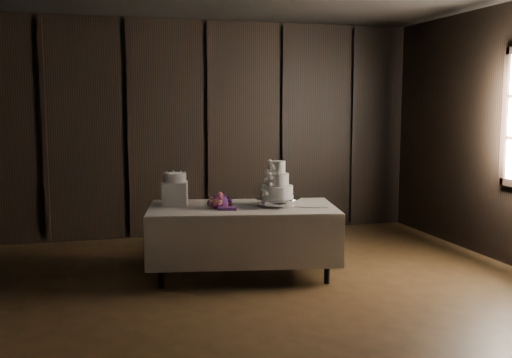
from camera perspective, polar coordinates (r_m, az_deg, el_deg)
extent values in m
cube|color=black|center=(5.41, 2.90, -13.05)|extent=(6.04, 7.04, 0.04)
cube|color=black|center=(8.50, -4.51, 4.79)|extent=(6.04, 0.04, 3.04)
cube|color=beige|center=(6.41, -1.29, -2.66)|extent=(2.14, 1.38, 0.01)
cube|color=white|center=(6.49, -1.28, -6.14)|extent=(1.96, 1.23, 0.71)
cylinder|color=silver|center=(6.43, 2.06, -2.18)|extent=(0.49, 0.49, 0.09)
cylinder|color=white|center=(6.41, 2.06, -1.21)|extent=(0.33, 0.33, 0.13)
cylinder|color=white|center=(6.39, 2.07, -0.04)|extent=(0.24, 0.24, 0.13)
cylinder|color=white|center=(6.38, 2.08, 1.14)|extent=(0.16, 0.16, 0.13)
cube|color=white|center=(6.54, -7.71, -1.37)|extent=(0.31, 0.31, 0.25)
cylinder|color=white|center=(6.52, -7.74, 0.15)|extent=(0.31, 0.31, 0.10)
cube|color=silver|center=(6.32, 4.80, -2.72)|extent=(0.34, 0.19, 0.01)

